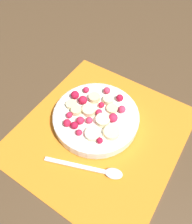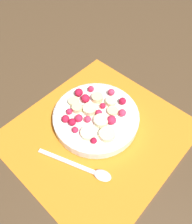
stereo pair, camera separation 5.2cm
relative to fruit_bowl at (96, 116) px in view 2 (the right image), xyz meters
name	(u,v)px [view 2 (the right image)]	position (x,y,z in m)	size (l,w,h in m)	color
ground_plane	(98,133)	(0.02, 0.03, -0.02)	(3.00, 3.00, 0.00)	#4C3823
placemat	(98,133)	(0.02, 0.03, -0.02)	(0.39, 0.37, 0.01)	orange
fruit_bowl	(96,116)	(0.00, 0.00, 0.00)	(0.21, 0.21, 0.05)	white
spoon	(88,170)	(0.11, 0.07, -0.02)	(0.07, 0.17, 0.01)	silver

